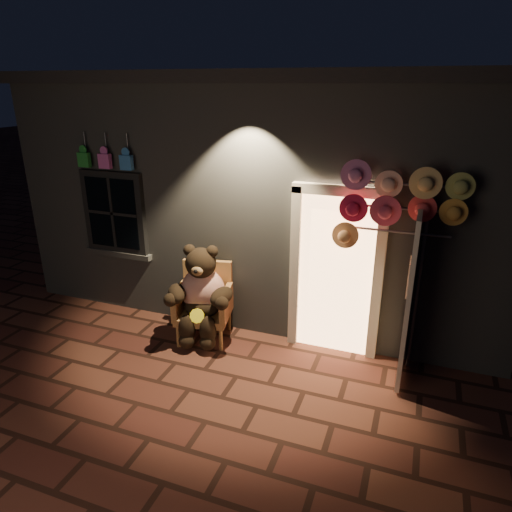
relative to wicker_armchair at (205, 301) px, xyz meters
The scene contains 5 objects.
ground 1.34m from the wicker_armchair, 73.30° to the right, with size 60.00×60.00×0.00m, color #542C20.
shop_building 3.08m from the wicker_armchair, 82.78° to the left, with size 7.30×5.95×3.51m.
wicker_armchair is the anchor object (origin of this frame).
teddy_bear 0.22m from the wicker_armchair, 82.37° to the right, with size 0.94×0.81×1.32m.
hat_rack 2.82m from the wicker_armchair, ahead, with size 1.40×0.22×2.47m.
Camera 1 is at (2.24, -3.82, 3.30)m, focal length 32.00 mm.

